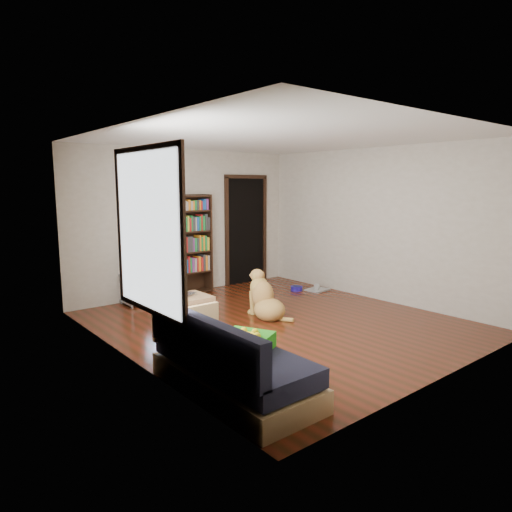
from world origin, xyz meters
TOP-DOWN VIEW (x-y plane):
  - ground at (0.00, 0.00)m, footprint 5.00×5.00m
  - ceiling at (0.00, 0.00)m, footprint 5.00×5.00m
  - wall_back at (0.00, 2.50)m, footprint 4.50×0.00m
  - wall_front at (0.00, -2.50)m, footprint 4.50×0.00m
  - wall_left at (-2.25, 0.00)m, footprint 0.00×5.00m
  - wall_right at (2.25, 0.00)m, footprint 0.00×5.00m
  - green_cushion at (-1.75, -1.48)m, footprint 0.60×0.60m
  - laptop at (-1.01, 0.76)m, footprint 0.41×0.36m
  - dog_bowl at (1.63, 1.29)m, footprint 0.22×0.22m
  - grey_rag at (1.93, 1.04)m, footprint 0.43×0.36m
  - window at (-2.23, -0.50)m, footprint 0.03×1.46m
  - doorway at (1.35, 2.48)m, footprint 1.03×0.05m
  - tv_stand at (-0.90, 2.25)m, footprint 0.90×0.45m
  - crt_tv at (-0.90, 2.27)m, footprint 0.55×0.52m
  - bookshelf at (0.05, 2.34)m, footprint 0.60×0.30m
  - sofa at (-1.87, -1.38)m, footprint 0.80×1.80m
  - coffee_table at (-1.01, 0.79)m, footprint 0.55×0.55m
  - dog at (0.02, 0.33)m, footprint 0.50×0.90m

SIDE VIEW (x-z plane):
  - ground at x=0.00m, z-range 0.00..0.00m
  - grey_rag at x=1.93m, z-range 0.00..0.03m
  - dog_bowl at x=1.63m, z-range 0.00..0.08m
  - sofa at x=-1.87m, z-range -0.14..0.66m
  - dog at x=0.02m, z-range -0.10..0.63m
  - tv_stand at x=-0.90m, z-range 0.02..0.52m
  - coffee_table at x=-1.01m, z-range 0.08..0.48m
  - laptop at x=-1.01m, z-range 0.40..0.43m
  - green_cushion at x=-1.75m, z-range 0.42..0.57m
  - crt_tv at x=-0.90m, z-range 0.45..1.03m
  - bookshelf at x=0.05m, z-range 0.10..1.90m
  - doorway at x=1.35m, z-range 0.03..2.21m
  - wall_back at x=0.00m, z-range -0.95..3.55m
  - wall_front at x=0.00m, z-range -0.95..3.55m
  - wall_left at x=-2.25m, z-range -1.20..3.80m
  - wall_right at x=2.25m, z-range -1.20..3.80m
  - window at x=-2.23m, z-range 0.65..2.35m
  - ceiling at x=0.00m, z-range 2.60..2.60m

